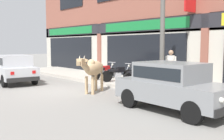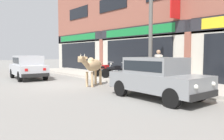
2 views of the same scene
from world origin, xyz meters
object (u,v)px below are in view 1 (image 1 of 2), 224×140
at_px(motorcycle_3, 154,78).
at_px(utility_pole, 163,18).
at_px(motorcycle_0, 104,72).
at_px(motorcycle_2, 135,75).
at_px(cow, 93,69).
at_px(motorcycle_1, 118,73).
at_px(car_0, 172,84).
at_px(pedestrian, 171,65).
at_px(car_1, 13,68).

xyz_separation_m(motorcycle_3, utility_pole, (0.99, -0.74, 2.43)).
bearing_deg(utility_pole, motorcycle_0, 171.41).
distance_m(motorcycle_2, motorcycle_3, 1.08).
height_order(cow, motorcycle_3, cow).
distance_m(motorcycle_1, utility_pole, 4.11).
bearing_deg(car_0, motorcycle_2, 148.66).
relative_size(motorcycle_0, motorcycle_1, 1.00).
bearing_deg(motorcycle_2, pedestrian, 2.29).
xyz_separation_m(car_0, motorcycle_2, (-3.78, 2.30, -0.26)).
bearing_deg(utility_pole, motorcycle_3, 143.41).
distance_m(car_0, motorcycle_0, 6.51).
bearing_deg(car_0, motorcycle_0, 159.39).
xyz_separation_m(motorcycle_2, pedestrian, (1.94, 0.08, 0.60)).
height_order(car_1, motorcycle_2, car_1).
xyz_separation_m(cow, motorcycle_0, (-2.17, 2.34, -0.45)).
relative_size(motorcycle_3, pedestrian, 1.13).
relative_size(motorcycle_0, motorcycle_2, 1.00).
relative_size(motorcycle_1, pedestrian, 1.12).
bearing_deg(motorcycle_2, motorcycle_1, -177.89).
distance_m(motorcycle_2, pedestrian, 2.03).
height_order(motorcycle_0, utility_pole, utility_pole).
bearing_deg(motorcycle_1, cow, -65.58).
distance_m(motorcycle_0, motorcycle_3, 3.38).
relative_size(cow, motorcycle_0, 1.09).
distance_m(car_0, motorcycle_2, 4.44).
relative_size(motorcycle_0, motorcycle_3, 1.00).
distance_m(cow, pedestrian, 3.20).
xyz_separation_m(motorcycle_1, motorcycle_3, (2.26, 0.11, 0.00)).
bearing_deg(car_0, motorcycle_3, 138.79).
bearing_deg(car_1, motorcycle_2, 37.46).
bearing_deg(motorcycle_0, utility_pole, -8.59).
relative_size(car_0, utility_pole, 0.65).
relative_size(car_0, motorcycle_0, 2.02).
bearing_deg(cow, motorcycle_1, 114.42).
bearing_deg(cow, pedestrian, 49.63).
bearing_deg(cow, car_1, -162.94).
bearing_deg(motorcycle_3, car_1, -147.33).
distance_m(motorcycle_1, motorcycle_3, 2.26).
xyz_separation_m(car_0, motorcycle_3, (-2.70, 2.37, -0.26)).
height_order(car_1, motorcycle_0, car_1).
distance_m(car_1, motorcycle_0, 4.73).
bearing_deg(pedestrian, motorcycle_3, -178.99).
xyz_separation_m(cow, pedestrian, (2.07, 2.43, 0.15)).
distance_m(car_0, utility_pole, 3.21).
bearing_deg(motorcycle_1, motorcycle_0, 178.51).
height_order(motorcycle_1, utility_pole, utility_pole).
distance_m(motorcycle_3, pedestrian, 1.05).
height_order(motorcycle_2, pedestrian, pedestrian).
relative_size(car_0, motorcycle_1, 2.03).
height_order(motorcycle_0, motorcycle_3, same).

